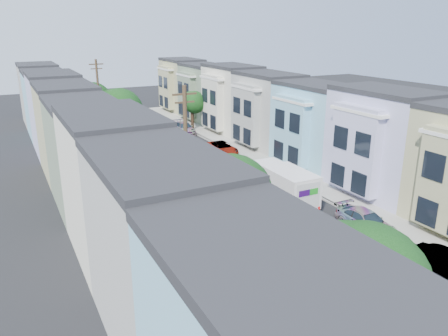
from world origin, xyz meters
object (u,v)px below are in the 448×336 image
at_px(tree_far_r, 194,103).
at_px(parked_right_c, 222,148).
at_px(tree_e, 92,101).
at_px(lead_sedan, 240,176).
at_px(tree_c, 169,157).
at_px(parked_right_a, 445,263).
at_px(tree_d, 119,113).
at_px(parked_right_d, 184,128).
at_px(fedex_truck, 283,185).
at_px(parked_left_c, 214,226).
at_px(tree_b, 229,197).
at_px(parked_right_b, 366,221).
at_px(tree_a, 361,289).
at_px(utility_pole_far, 100,104).
at_px(parked_left_d, 161,180).
at_px(parked_left_b, 285,290).
at_px(utility_pole_near, 186,163).

distance_m(tree_far_r, parked_right_c, 12.89).
xyz_separation_m(tree_e, lead_sedan, (8.23, -22.85, -4.14)).
relative_size(tree_c, parked_right_a, 1.73).
relative_size(tree_d, parked_right_d, 1.62).
bearing_deg(fedex_truck, parked_right_d, 85.17).
xyz_separation_m(parked_left_c, parked_right_a, (9.80, -10.27, -0.11)).
height_order(tree_b, tree_far_r, tree_b).
distance_m(tree_b, fedex_truck, 11.58).
bearing_deg(parked_right_b, tree_a, -136.69).
xyz_separation_m(tree_a, tree_b, (0.00, 9.78, -0.05)).
height_order(utility_pole_far, parked_right_d, utility_pole_far).
bearing_deg(parked_left_d, tree_a, -97.27).
xyz_separation_m(tree_c, parked_left_c, (1.40, -4.41, -3.94)).
height_order(tree_a, utility_pole_far, utility_pole_far).
distance_m(utility_pole_far, parked_left_c, 27.48).
bearing_deg(tree_d, parked_left_b, -86.98).
bearing_deg(utility_pole_far, parked_right_b, -70.23).
relative_size(tree_c, parked_left_d, 1.41).
relative_size(tree_a, parked_right_a, 1.85).
relative_size(tree_c, parked_left_b, 1.53).
bearing_deg(tree_d, parked_left_c, -85.61).
xyz_separation_m(parked_right_b, parked_right_d, (0.00, 33.10, 0.03)).
distance_m(tree_d, tree_e, 13.13).
bearing_deg(tree_a, utility_pole_near, 89.99).
xyz_separation_m(parked_left_b, parked_right_a, (9.80, -1.94, -0.01)).
bearing_deg(tree_d, utility_pole_far, 89.99).
bearing_deg(parked_left_d, tree_c, -106.90).
height_order(tree_b, parked_left_d, tree_b).
relative_size(utility_pole_far, lead_sedan, 2.57).
relative_size(tree_d, parked_left_b, 1.80).
bearing_deg(lead_sedan, tree_b, -112.30).
bearing_deg(tree_d, parked_right_c, -2.12).
height_order(tree_d, utility_pole_far, utility_pole_far).
height_order(parked_left_b, parked_left_d, parked_left_d).
bearing_deg(tree_c, tree_a, -90.00).
xyz_separation_m(parked_left_d, parked_right_d, (9.80, 18.46, 0.01)).
relative_size(tree_e, utility_pole_far, 0.72).
relative_size(tree_a, tree_e, 1.01).
xyz_separation_m(utility_pole_near, parked_right_d, (11.20, 27.94, -4.42)).
bearing_deg(parked_left_c, tree_d, 98.08).
bearing_deg(tree_far_r, parked_left_d, -121.04).
xyz_separation_m(tree_b, parked_left_c, (1.40, 4.85, -4.06)).
height_order(lead_sedan, parked_left_c, parked_left_c).
xyz_separation_m(parked_left_c, parked_right_b, (9.80, -4.06, -0.06)).
height_order(parked_left_d, parked_right_b, parked_left_d).
distance_m(tree_a, tree_e, 45.98).
bearing_deg(tree_b, parked_left_b, -68.09).
bearing_deg(parked_right_b, fedex_truck, 112.36).
bearing_deg(parked_left_c, tree_c, 111.33).
bearing_deg(utility_pole_near, parked_left_c, -37.98).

